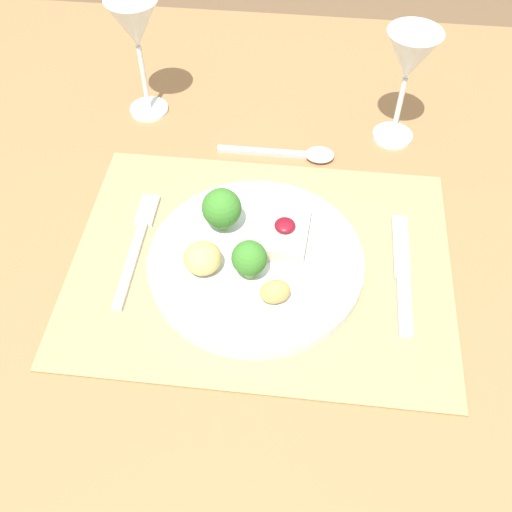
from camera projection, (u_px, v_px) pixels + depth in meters
The scene contains 9 objects.
ground_plane at pixel (259, 470), 1.36m from camera, with size 8.00×8.00×0.00m, color brown.
dining_table at pixel (261, 302), 0.84m from camera, with size 1.23×1.22×0.76m.
placemat at pixel (261, 262), 0.77m from camera, with size 0.48×0.37×0.00m, color #9E895B.
dinner_plate at pixel (254, 257), 0.75m from camera, with size 0.27×0.27×0.08m.
fork at pixel (138, 240), 0.78m from camera, with size 0.02×0.19×0.01m.
knife at pixel (403, 280), 0.74m from camera, with size 0.02×0.19×0.01m.
spoon at pixel (301, 154), 0.89m from camera, with size 0.17×0.04×0.01m.
wine_glass_near at pixel (409, 61), 0.82m from camera, with size 0.08×0.08×0.18m.
wine_glass_far at pixel (136, 29), 0.85m from camera, with size 0.08×0.08×0.19m.
Camera 1 is at (0.05, -0.47, 1.37)m, focal length 42.00 mm.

